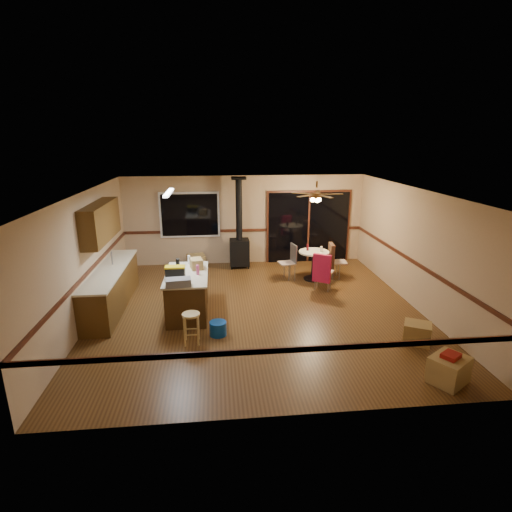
{
  "coord_description": "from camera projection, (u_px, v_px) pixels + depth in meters",
  "views": [
    {
      "loc": [
        -0.85,
        -8.03,
        3.66
      ],
      "look_at": [
        0.0,
        0.3,
        1.15
      ],
      "focal_mm": 28.0,
      "sensor_mm": 36.0,
      "label": 1
    }
  ],
  "objects": [
    {
      "name": "floor",
      "position": [
        257.0,
        310.0,
        8.79
      ],
      "size": [
        7.0,
        7.0,
        0.0
      ],
      "primitive_type": "plane",
      "color": "#523316",
      "rests_on": "ground"
    },
    {
      "name": "ceiling",
      "position": [
        258.0,
        191.0,
        8.04
      ],
      "size": [
        7.0,
        7.0,
        0.0
      ],
      "primitive_type": "plane",
      "rotation": [
        3.14,
        0.0,
        0.0
      ],
      "color": "silver",
      "rests_on": "ground"
    },
    {
      "name": "wall_back",
      "position": [
        245.0,
        220.0,
        11.75
      ],
      "size": [
        7.0,
        0.0,
        7.0
      ],
      "primitive_type": "plane",
      "rotation": [
        1.57,
        0.0,
        0.0
      ],
      "color": "tan",
      "rests_on": "ground"
    },
    {
      "name": "wall_front",
      "position": [
        286.0,
        330.0,
        5.08
      ],
      "size": [
        7.0,
        0.0,
        7.0
      ],
      "primitive_type": "plane",
      "rotation": [
        -1.57,
        0.0,
        0.0
      ],
      "color": "tan",
      "rests_on": "ground"
    },
    {
      "name": "wall_left",
      "position": [
        86.0,
        258.0,
        8.07
      ],
      "size": [
        0.0,
        7.0,
        7.0
      ],
      "primitive_type": "plane",
      "rotation": [
        1.57,
        0.0,
        1.57
      ],
      "color": "tan",
      "rests_on": "ground"
    },
    {
      "name": "wall_right",
      "position": [
        416.0,
        249.0,
        8.75
      ],
      "size": [
        0.0,
        7.0,
        7.0
      ],
      "primitive_type": "plane",
      "rotation": [
        1.57,
        0.0,
        -1.57
      ],
      "color": "tan",
      "rests_on": "ground"
    },
    {
      "name": "chair_rail",
      "position": [
        257.0,
        267.0,
        8.5
      ],
      "size": [
        7.0,
        7.0,
        0.08
      ],
      "primitive_type": null,
      "color": "#441D11",
      "rests_on": "ground"
    },
    {
      "name": "window",
      "position": [
        190.0,
        215.0,
        11.49
      ],
      "size": [
        1.72,
        0.1,
        1.32
      ],
      "primitive_type": "cube",
      "color": "black",
      "rests_on": "ground"
    },
    {
      "name": "sliding_door",
      "position": [
        308.0,
        227.0,
        11.96
      ],
      "size": [
        2.52,
        0.1,
        2.1
      ],
      "primitive_type": "cube",
      "color": "black",
      "rests_on": "ground"
    },
    {
      "name": "lower_cabinets",
      "position": [
        111.0,
        289.0,
        8.83
      ],
      "size": [
        0.6,
        3.0,
        0.86
      ],
      "primitive_type": "cube",
      "color": "#513414",
      "rests_on": "ground"
    },
    {
      "name": "countertop",
      "position": [
        109.0,
        270.0,
        8.7
      ],
      "size": [
        0.64,
        3.04,
        0.04
      ],
      "primitive_type": "cube",
      "color": "beige",
      "rests_on": "lower_cabinets"
    },
    {
      "name": "upper_cabinets",
      "position": [
        101.0,
        222.0,
        8.58
      ],
      "size": [
        0.35,
        2.0,
        0.8
      ],
      "primitive_type": "cube",
      "color": "#513414",
      "rests_on": "ground"
    },
    {
      "name": "kitchen_island",
      "position": [
        188.0,
        293.0,
        8.51
      ],
      "size": [
        0.88,
        1.68,
        0.9
      ],
      "color": "#422910",
      "rests_on": "ground"
    },
    {
      "name": "wood_stove",
      "position": [
        239.0,
        243.0,
        11.46
      ],
      "size": [
        0.55,
        0.5,
        2.52
      ],
      "color": "black",
      "rests_on": "ground"
    },
    {
      "name": "ceiling_fan",
      "position": [
        316.0,
        197.0,
        10.03
      ],
      "size": [
        0.24,
        0.24,
        0.55
      ],
      "color": "brown",
      "rests_on": "ceiling"
    },
    {
      "name": "fluorescent_strip",
      "position": [
        169.0,
        193.0,
        8.16
      ],
      "size": [
        0.1,
        1.2,
        0.04
      ],
      "primitive_type": "cube",
      "color": "white",
      "rests_on": "ceiling"
    },
    {
      "name": "toolbox_grey",
      "position": [
        178.0,
        282.0,
        7.66
      ],
      "size": [
        0.51,
        0.32,
        0.15
      ],
      "primitive_type": "cube",
      "rotation": [
        0.0,
        0.0,
        0.12
      ],
      "color": "slate",
      "rests_on": "kitchen_island"
    },
    {
      "name": "toolbox_black",
      "position": [
        175.0,
        273.0,
        8.11
      ],
      "size": [
        0.39,
        0.21,
        0.21
      ],
      "primitive_type": "cube",
      "rotation": [
        0.0,
        0.0,
        -0.01
      ],
      "color": "black",
      "rests_on": "kitchen_island"
    },
    {
      "name": "toolbox_yellow_lid",
      "position": [
        175.0,
        267.0,
        8.07
      ],
      "size": [
        0.4,
        0.22,
        0.03
      ],
      "primitive_type": "cube",
      "rotation": [
        0.0,
        0.0,
        -0.01
      ],
      "color": "gold",
      "rests_on": "toolbox_black"
    },
    {
      "name": "box_on_island",
      "position": [
        196.0,
        264.0,
        8.67
      ],
      "size": [
        0.31,
        0.38,
        0.22
      ],
      "primitive_type": "cube",
      "rotation": [
        0.0,
        0.0,
        0.22
      ],
      "color": "#9D7E46",
      "rests_on": "kitchen_island"
    },
    {
      "name": "bottle_dark",
      "position": [
        178.0,
        265.0,
        8.47
      ],
      "size": [
        0.11,
        0.11,
        0.28
      ],
      "primitive_type": "cylinder",
      "rotation": [
        0.0,
        0.0,
        0.43
      ],
      "color": "black",
      "rests_on": "kitchen_island"
    },
    {
      "name": "bottle_pink",
      "position": [
        198.0,
        270.0,
        8.29
      ],
      "size": [
        0.07,
        0.07,
        0.21
      ],
      "primitive_type": "cylinder",
      "rotation": [
        0.0,
        0.0,
        0.06
      ],
      "color": "#D84C8C",
      "rests_on": "kitchen_island"
    },
    {
      "name": "bottle_white",
      "position": [
        189.0,
        260.0,
        9.0
      ],
      "size": [
        0.08,
        0.08,
        0.19
      ],
      "primitive_type": "cylinder",
      "rotation": [
        0.0,
        0.0,
        -0.43
      ],
      "color": "white",
      "rests_on": "kitchen_island"
    },
    {
      "name": "bar_stool",
      "position": [
        192.0,
        328.0,
        7.3
      ],
      "size": [
        0.42,
        0.42,
        0.59
      ],
      "primitive_type": "cylinder",
      "rotation": [
        0.0,
        0.0,
        -0.39
      ],
      "color": "tan",
      "rests_on": "floor"
    },
    {
      "name": "blue_bucket",
      "position": [
        218.0,
        328.0,
        7.64
      ],
      "size": [
        0.35,
        0.35,
        0.27
      ],
      "primitive_type": "cylinder",
      "rotation": [
        0.0,
        0.0,
        -0.06
      ],
      "color": "#0C46A8",
      "rests_on": "floor"
    },
    {
      "name": "dining_table",
      "position": [
        314.0,
        261.0,
        10.52
      ],
      "size": [
        0.79,
        0.79,
        0.78
      ],
      "color": "black",
      "rests_on": "ground"
    },
    {
      "name": "glass_red",
      "position": [
        308.0,
        247.0,
        10.5
      ],
      "size": [
        0.07,
        0.07,
        0.17
      ],
      "primitive_type": "cylinder",
      "rotation": [
        0.0,
        0.0,
        -0.14
      ],
      "color": "#590C14",
      "rests_on": "dining_table"
    },
    {
      "name": "glass_cream",
      "position": [
        321.0,
        249.0,
        10.39
      ],
      "size": [
        0.08,
        0.08,
        0.14
      ],
      "primitive_type": "cylinder",
      "rotation": [
        0.0,
        0.0,
        -0.36
      ],
      "color": "beige",
      "rests_on": "dining_table"
    },
    {
      "name": "chair_left",
      "position": [
        291.0,
        258.0,
        10.56
      ],
      "size": [
        0.48,
        0.47,
        0.51
      ],
      "color": "tan",
      "rests_on": "ground"
    },
    {
      "name": "chair_near",
      "position": [
        322.0,
        268.0,
        9.68
      ],
      "size": [
        0.6,
        0.61,
        0.7
      ],
      "color": "tan",
      "rests_on": "ground"
    },
    {
      "name": "chair_right",
      "position": [
        332.0,
        257.0,
        10.61
      ],
      "size": [
        0.5,
        0.46,
        0.7
      ],
      "color": "tan",
      "rests_on": "ground"
    },
    {
      "name": "box_under_window",
      "position": [
        196.0,
        261.0,
        11.54
      ],
      "size": [
        0.56,
        0.48,
        0.4
      ],
      "primitive_type": "cube",
      "rotation": [
        0.0,
        0.0,
        0.19
      ],
      "color": "#9D7E46",
      "rests_on": "floor"
    },
    {
      "name": "box_corner_a",
      "position": [
        449.0,
        370.0,
        6.15
      ],
      "size": [
        0.72,
        0.69,
        0.42
      ],
      "primitive_type": "cube",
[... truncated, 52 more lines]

